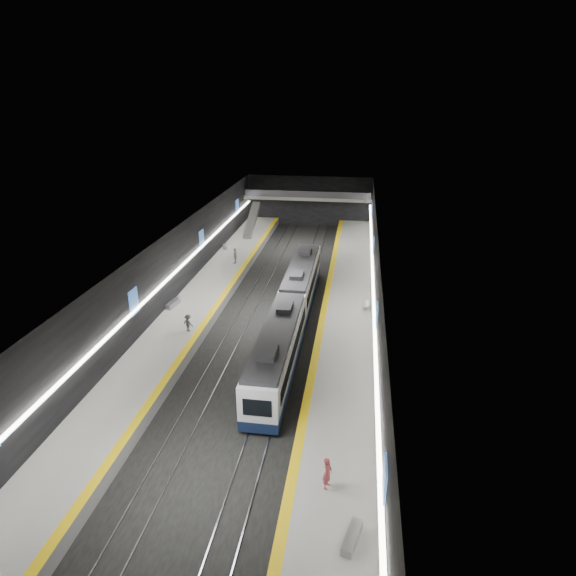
% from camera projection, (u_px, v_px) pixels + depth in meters
% --- Properties ---
extents(ground, '(70.00, 70.00, 0.00)m').
position_uv_depth(ground, '(270.00, 317.00, 47.43)').
color(ground, black).
rests_on(ground, ground).
extents(ceiling, '(20.00, 70.00, 0.04)m').
position_uv_depth(ceiling, '(269.00, 239.00, 44.37)').
color(ceiling, beige).
rests_on(ceiling, wall_left).
extents(wall_left, '(0.04, 70.00, 8.00)m').
position_uv_depth(wall_left, '(170.00, 273.00, 47.27)').
color(wall_left, black).
rests_on(wall_left, ground).
extents(wall_right, '(0.04, 70.00, 8.00)m').
position_uv_depth(wall_right, '(375.00, 285.00, 44.53)').
color(wall_right, black).
rests_on(wall_right, ground).
extents(wall_back, '(20.00, 0.04, 8.00)m').
position_uv_depth(wall_back, '(309.00, 201.00, 77.88)').
color(wall_back, black).
rests_on(wall_back, ground).
extents(platform_left, '(5.00, 70.00, 1.00)m').
position_uv_depth(platform_left, '(197.00, 307.00, 48.27)').
color(platform_left, slate).
rests_on(platform_left, ground).
extents(tile_surface_left, '(5.00, 70.00, 0.02)m').
position_uv_depth(tile_surface_left, '(196.00, 303.00, 48.07)').
color(tile_surface_left, '#A1A19C').
rests_on(tile_surface_left, platform_left).
extents(tactile_strip_left, '(0.60, 70.00, 0.02)m').
position_uv_depth(tactile_strip_left, '(217.00, 304.00, 47.77)').
color(tactile_strip_left, yellow).
rests_on(tactile_strip_left, platform_left).
extents(platform_right, '(5.00, 70.00, 1.00)m').
position_uv_depth(platform_right, '(347.00, 317.00, 46.21)').
color(platform_right, slate).
rests_on(platform_right, ground).
extents(tile_surface_right, '(5.00, 70.00, 0.02)m').
position_uv_depth(tile_surface_right, '(347.00, 312.00, 46.02)').
color(tile_surface_right, '#A1A19C').
rests_on(tile_surface_right, platform_right).
extents(tactile_strip_right, '(0.60, 70.00, 0.02)m').
position_uv_depth(tactile_strip_right, '(324.00, 311.00, 46.31)').
color(tactile_strip_right, yellow).
rests_on(tactile_strip_right, platform_right).
extents(rails, '(6.52, 70.00, 0.12)m').
position_uv_depth(rails, '(270.00, 316.00, 47.41)').
color(rails, gray).
rests_on(rails, ground).
extents(train, '(2.69, 30.04, 3.60)m').
position_uv_depth(train, '(291.00, 309.00, 43.81)').
color(train, '#0F1C3A').
rests_on(train, ground).
extents(ad_posters, '(19.94, 53.50, 2.20)m').
position_uv_depth(ad_posters, '(271.00, 270.00, 46.62)').
color(ad_posters, '#4071C1').
rests_on(ad_posters, wall_left).
extents(cove_light_left, '(0.25, 68.60, 0.12)m').
position_uv_depth(cove_light_left, '(172.00, 276.00, 47.32)').
color(cove_light_left, white).
rests_on(cove_light_left, wall_left).
extents(cove_light_right, '(0.25, 68.60, 0.12)m').
position_uv_depth(cove_light_right, '(373.00, 287.00, 44.63)').
color(cove_light_right, white).
rests_on(cove_light_right, wall_right).
extents(mezzanine_bridge, '(20.00, 3.00, 1.50)m').
position_uv_depth(mezzanine_bridge, '(308.00, 197.00, 75.59)').
color(mezzanine_bridge, gray).
rests_on(mezzanine_bridge, wall_left).
extents(escalator, '(1.20, 7.50, 3.92)m').
position_uv_depth(escalator, '(252.00, 220.00, 71.10)').
color(escalator, '#99999E').
rests_on(escalator, platform_left).
extents(bench_left_near, '(0.87, 2.13, 0.50)m').
position_uv_depth(bench_left_near, '(173.00, 304.00, 47.27)').
color(bench_left_near, '#99999E').
rests_on(bench_left_near, platform_left).
extents(bench_left_far, '(0.98, 1.65, 0.39)m').
position_uv_depth(bench_left_far, '(225.00, 247.00, 64.55)').
color(bench_left_far, '#99999E').
rests_on(bench_left_far, platform_left).
extents(bench_right_near, '(1.03, 2.04, 0.48)m').
position_uv_depth(bench_right_near, '(352.00, 538.00, 22.64)').
color(bench_right_near, '#99999E').
rests_on(bench_right_near, platform_right).
extents(bench_right_far, '(0.54, 1.71, 0.41)m').
position_uv_depth(bench_right_far, '(366.00, 305.00, 47.05)').
color(bench_right_far, '#99999E').
rests_on(bench_right_far, platform_right).
extents(passenger_right_a, '(0.61, 0.78, 1.90)m').
position_uv_depth(passenger_right_a, '(327.00, 473.00, 25.46)').
color(passenger_right_a, '#AF4147').
rests_on(passenger_right_a, platform_right).
extents(passenger_left_a, '(0.52, 1.15, 1.94)m').
position_uv_depth(passenger_left_a, '(235.00, 256.00, 58.65)').
color(passenger_left_a, '#B8B7A9').
rests_on(passenger_left_a, platform_left).
extents(passenger_left_b, '(1.16, 0.93, 1.57)m').
position_uv_depth(passenger_left_b, '(188.00, 323.00, 42.16)').
color(passenger_left_b, '#3D3E44').
rests_on(passenger_left_b, platform_left).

